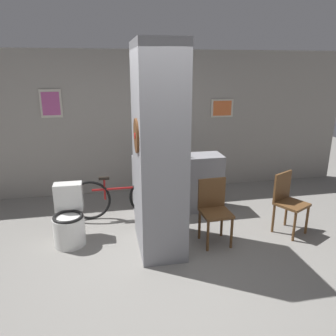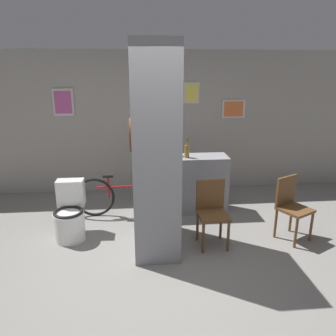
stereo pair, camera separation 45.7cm
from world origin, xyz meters
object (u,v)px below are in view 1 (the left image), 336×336
object	(u,v)px
chair_near_pillar	(214,208)
bicycle	(120,197)
chair_by_doorway	(288,200)
bottle_tall	(183,150)
toilet	(69,220)

from	to	relation	value
chair_near_pillar	bicycle	size ratio (longest dim) A/B	0.56
chair_by_doorway	bottle_tall	size ratio (longest dim) A/B	2.85
toilet	bottle_tall	world-z (taller)	bottle_tall
bottle_tall	toilet	bearing A→B (deg)	-158.94
toilet	chair_near_pillar	size ratio (longest dim) A/B	0.89
toilet	chair_near_pillar	distance (m)	1.97
chair_near_pillar	chair_by_doorway	size ratio (longest dim) A/B	1.00
bicycle	bottle_tall	xyz separation A→B (m)	(1.01, 0.01, 0.71)
bicycle	chair_by_doorway	bearing A→B (deg)	-22.13
bottle_tall	chair_by_doorway	bearing A→B (deg)	-36.10
chair_near_pillar	chair_by_doorway	bearing A→B (deg)	0.57
chair_by_doorway	bottle_tall	xyz separation A→B (m)	(-1.32, 0.96, 0.56)
chair_near_pillar	bottle_tall	bearing A→B (deg)	98.17
toilet	bottle_tall	xyz separation A→B (m)	(1.73, 0.67, 0.73)
chair_by_doorway	bicycle	size ratio (longest dim) A/B	0.56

